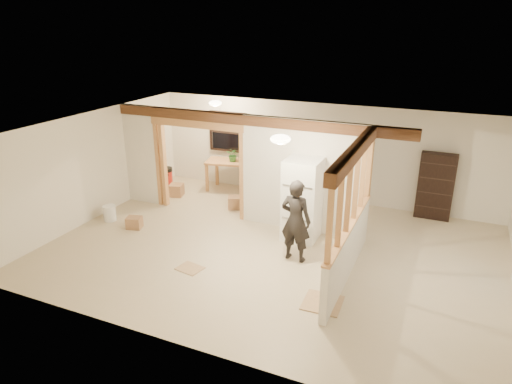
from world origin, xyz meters
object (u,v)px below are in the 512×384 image
at_px(refrigerator, 302,200).
at_px(shop_vac, 166,177).
at_px(woman, 296,221).
at_px(bookshelf, 436,186).
at_px(work_table, 232,176).

relative_size(refrigerator, shop_vac, 3.20).
bearing_deg(woman, bookshelf, -121.29).
bearing_deg(work_table, refrigerator, -48.96).
xyz_separation_m(woman, bookshelf, (2.33, 3.22, -0.03)).
bearing_deg(refrigerator, shop_vac, 160.78).
bearing_deg(work_table, bookshelf, -8.92).
distance_m(work_table, bookshelf, 5.18).
distance_m(woman, work_table, 4.10).
distance_m(refrigerator, work_table, 3.33).
bearing_deg(woman, shop_vac, -23.69).
bearing_deg(work_table, shop_vac, 179.96).
bearing_deg(shop_vac, bookshelf, 5.50).
relative_size(work_table, shop_vac, 2.50).
distance_m(refrigerator, shop_vac, 4.84).
bearing_deg(bookshelf, woman, -125.88).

